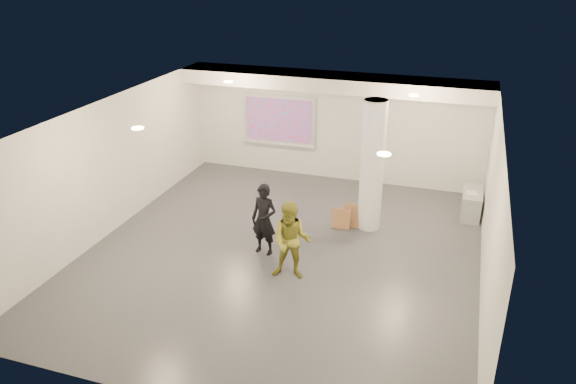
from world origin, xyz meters
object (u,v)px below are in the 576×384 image
(credenza, at_px, (471,204))
(man, at_px, (291,241))
(column, at_px, (372,166))
(projection_screen, at_px, (279,121))
(woman, at_px, (264,220))

(credenza, xyz_separation_m, man, (-3.25, -3.98, 0.49))
(column, distance_m, credenza, 2.86)
(column, relative_size, projection_screen, 1.43)
(projection_screen, bearing_deg, man, -68.57)
(projection_screen, xyz_separation_m, woman, (1.23, -4.52, -0.76))
(credenza, bearing_deg, projection_screen, 166.17)
(column, xyz_separation_m, projection_screen, (-3.10, 2.65, 0.03))
(credenza, relative_size, man, 0.67)
(projection_screen, relative_size, woman, 1.37)
(woman, bearing_deg, credenza, 47.18)
(column, bearing_deg, woman, -135.09)
(credenza, height_order, man, man)
(column, distance_m, projection_screen, 4.08)
(woman, relative_size, man, 0.97)
(column, bearing_deg, man, -111.56)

